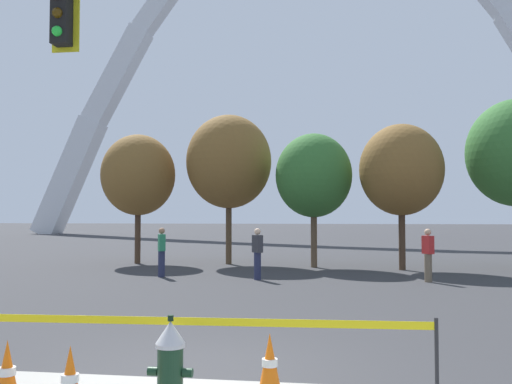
# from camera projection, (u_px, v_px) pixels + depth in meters

# --- Properties ---
(ground_plane) EXTENTS (240.00, 240.00, 0.00)m
(ground_plane) POSITION_uv_depth(u_px,v_px,m) (199.00, 375.00, 6.85)
(ground_plane) COLOR #333335
(fire_hydrant) EXTENTS (0.46, 0.48, 0.99)m
(fire_hydrant) POSITION_uv_depth(u_px,v_px,m) (170.00, 367.00, 5.51)
(fire_hydrant) COLOR black
(fire_hydrant) RESTS_ON ground
(caution_tape_barrier) EXTENTS (6.13, 0.31, 0.98)m
(caution_tape_barrier) POSITION_uv_depth(u_px,v_px,m) (135.00, 341.00, 5.70)
(caution_tape_barrier) COLOR #232326
(caution_tape_barrier) RESTS_ON ground
(traffic_cone_by_hydrant) EXTENTS (0.36, 0.36, 0.73)m
(traffic_cone_by_hydrant) POSITION_uv_depth(u_px,v_px,m) (7.00, 377.00, 5.55)
(traffic_cone_by_hydrant) COLOR black
(traffic_cone_by_hydrant) RESTS_ON ground
(traffic_cone_mid_sidewalk) EXTENTS (0.36, 0.36, 0.73)m
(traffic_cone_mid_sidewalk) POSITION_uv_depth(u_px,v_px,m) (270.00, 368.00, 5.88)
(traffic_cone_mid_sidewalk) COLOR black
(traffic_cone_mid_sidewalk) RESTS_ON ground
(traffic_cone_curb_edge) EXTENTS (0.36, 0.36, 0.73)m
(traffic_cone_curb_edge) POSITION_uv_depth(u_px,v_px,m) (70.00, 384.00, 5.32)
(traffic_cone_curb_edge) COLOR black
(traffic_cone_curb_edge) RESTS_ON ground
(monument_arch) EXTENTS (60.31, 2.45, 37.26)m
(monument_arch) POSITION_uv_depth(u_px,v_px,m) (316.00, 69.00, 55.56)
(monument_arch) COLOR silver
(monument_arch) RESTS_ON ground
(tree_far_left) EXTENTS (3.06, 3.06, 5.36)m
(tree_far_left) POSITION_uv_depth(u_px,v_px,m) (138.00, 175.00, 22.84)
(tree_far_left) COLOR #473323
(tree_far_left) RESTS_ON ground
(tree_left_mid) EXTENTS (3.50, 3.50, 6.13)m
(tree_left_mid) POSITION_uv_depth(u_px,v_px,m) (229.00, 162.00, 22.57)
(tree_left_mid) COLOR brown
(tree_left_mid) RESTS_ON ground
(tree_center_left) EXTENTS (2.94, 2.94, 5.15)m
(tree_center_left) POSITION_uv_depth(u_px,v_px,m) (314.00, 176.00, 21.15)
(tree_center_left) COLOR brown
(tree_center_left) RESTS_ON ground
(tree_center_right) EXTENTS (3.06, 3.06, 5.35)m
(tree_center_right) POSITION_uv_depth(u_px,v_px,m) (401.00, 170.00, 20.13)
(tree_center_right) COLOR #473323
(tree_center_right) RESTS_ON ground
(pedestrian_walking_left) EXTENTS (0.33, 0.39, 1.59)m
(pedestrian_walking_left) POSITION_uv_depth(u_px,v_px,m) (162.00, 252.00, 17.73)
(pedestrian_walking_left) COLOR #232847
(pedestrian_walking_left) RESTS_ON ground
(pedestrian_standing_center) EXTENTS (0.37, 0.39, 1.59)m
(pedestrian_standing_center) POSITION_uv_depth(u_px,v_px,m) (257.00, 253.00, 16.99)
(pedestrian_standing_center) COLOR #232847
(pedestrian_standing_center) RESTS_ON ground
(pedestrian_walking_right) EXTENTS (0.34, 0.39, 1.59)m
(pedestrian_walking_right) POSITION_uv_depth(u_px,v_px,m) (428.00, 255.00, 16.39)
(pedestrian_walking_right) COLOR brown
(pedestrian_walking_right) RESTS_ON ground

